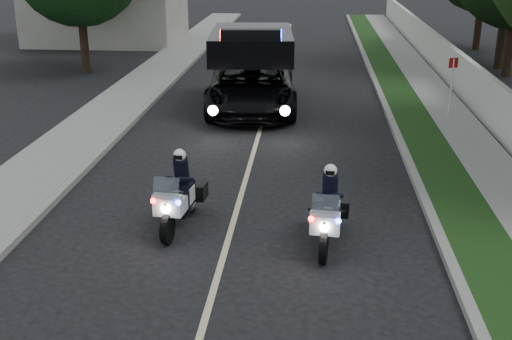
{
  "coord_description": "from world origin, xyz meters",
  "views": [
    {
      "loc": [
        1.53,
        -10.25,
        5.52
      ],
      "look_at": [
        0.43,
        2.33,
        1.0
      ],
      "focal_mm": 45.32,
      "sensor_mm": 36.0,
      "label": 1
    }
  ],
  "objects": [
    {
      "name": "tree_left_far",
      "position": [
        -9.67,
        23.36,
        0.0
      ],
      "size": [
        5.47,
        5.47,
        8.31
      ],
      "primitive_type": null,
      "rotation": [
        0.0,
        0.0,
        -0.1
      ],
      "color": "black",
      "rests_on": "ground"
    },
    {
      "name": "police_moto_left",
      "position": [
        -1.05,
        1.61,
        0.0
      ],
      "size": [
        0.85,
        1.95,
        1.61
      ],
      "primitive_type": null,
      "rotation": [
        0.0,
        0.0,
        -0.1
      ],
      "color": "silver",
      "rests_on": "ground"
    },
    {
      "name": "cyclist",
      "position": [
        -2.54,
        20.7,
        0.0
      ],
      "size": [
        0.59,
        0.41,
        1.61
      ],
      "primitive_type": "imported",
      "rotation": [
        0.0,
        0.0,
        3.18
      ],
      "color": "black",
      "rests_on": "ground"
    },
    {
      "name": "bicycle",
      "position": [
        -2.54,
        20.7,
        0.0
      ],
      "size": [
        0.63,
        1.72,
        0.89
      ],
      "primitive_type": "imported",
      "rotation": [
        0.0,
        0.0,
        0.02
      ],
      "color": "black",
      "rests_on": "ground"
    },
    {
      "name": "tree_right_c",
      "position": [
        9.79,
        17.93,
        0.0
      ],
      "size": [
        5.59,
        5.59,
        9.14
      ],
      "primitive_type": null,
      "rotation": [
        0.0,
        0.0,
        -0.02
      ],
      "color": "black",
      "rests_on": "ground"
    },
    {
      "name": "grass_verge",
      "position": [
        4.8,
        10.0,
        0.08
      ],
      "size": [
        1.2,
        60.0,
        0.16
      ],
      "primitive_type": "cube",
      "color": "#193814",
      "rests_on": "ground"
    },
    {
      "name": "police_suv",
      "position": [
        -0.5,
        11.35,
        0.0
      ],
      "size": [
        3.37,
        6.5,
        3.06
      ],
      "primitive_type": "imported",
      "rotation": [
        0.0,
        0.0,
        0.07
      ],
      "color": "black",
      "rests_on": "ground"
    },
    {
      "name": "sidewalk_right",
      "position": [
        6.1,
        10.0,
        0.08
      ],
      "size": [
        1.4,
        60.0,
        0.16
      ],
      "primitive_type": "cube",
      "color": "gray",
      "rests_on": "ground"
    },
    {
      "name": "property_wall",
      "position": [
        7.1,
        10.0,
        0.75
      ],
      "size": [
        0.22,
        60.0,
        1.5
      ],
      "primitive_type": "cube",
      "color": "beige",
      "rests_on": "ground"
    },
    {
      "name": "sidewalk_left",
      "position": [
        -5.2,
        10.0,
        0.08
      ],
      "size": [
        2.0,
        60.0,
        0.16
      ],
      "primitive_type": "cube",
      "color": "gray",
      "rests_on": "ground"
    },
    {
      "name": "curb_right",
      "position": [
        4.1,
        10.0,
        0.07
      ],
      "size": [
        0.2,
        60.0,
        0.15
      ],
      "primitive_type": "cube",
      "color": "gray",
      "rests_on": "ground"
    },
    {
      "name": "tree_right_d",
      "position": [
        9.92,
        19.69,
        0.0
      ],
      "size": [
        8.1,
        8.1,
        13.31
      ],
      "primitive_type": null,
      "rotation": [
        0.0,
        0.0,
        -0.02
      ],
      "color": "#153812",
      "rests_on": "ground"
    },
    {
      "name": "curb_left",
      "position": [
        -4.1,
        10.0,
        0.07
      ],
      "size": [
        0.2,
        60.0,
        0.15
      ],
      "primitive_type": "cube",
      "color": "gray",
      "rests_on": "ground"
    },
    {
      "name": "police_moto_right",
      "position": [
        1.92,
        1.05,
        0.0
      ],
      "size": [
        0.84,
        1.91,
        1.58
      ],
      "primitive_type": null,
      "rotation": [
        0.0,
        0.0,
        -0.11
      ],
      "color": "white",
      "rests_on": "ground"
    },
    {
      "name": "lane_marking",
      "position": [
        0.0,
        10.0,
        0.0
      ],
      "size": [
        0.12,
        50.0,
        0.01
      ],
      "primitive_type": "cube",
      "color": "#BFB78C",
      "rests_on": "ground"
    },
    {
      "name": "tree_left_near",
      "position": [
        -8.3,
        17.07,
        0.0
      ],
      "size": [
        7.14,
        7.14,
        9.21
      ],
      "primitive_type": null,
      "rotation": [
        0.0,
        0.0,
        -0.37
      ],
      "color": "#143E15",
      "rests_on": "ground"
    },
    {
      "name": "sign_post",
      "position": [
        6.0,
        10.59,
        0.0
      ],
      "size": [
        0.41,
        0.41,
        2.05
      ],
      "primitive_type": null,
      "rotation": [
        0.0,
        0.0,
        0.33
      ],
      "color": "#A30B14",
      "rests_on": "ground"
    },
    {
      "name": "ground",
      "position": [
        0.0,
        0.0,
        0.0
      ],
      "size": [
        120.0,
        120.0,
        0.0
      ],
      "primitive_type": "plane",
      "color": "black",
      "rests_on": "ground"
    },
    {
      "name": "tree_right_e",
      "position": [
        10.17,
        25.03,
        0.0
      ],
      "size": [
        5.47,
        5.47,
        8.92
      ],
      "primitive_type": null,
      "rotation": [
        0.0,
        0.0,
        -0.02
      ],
      "color": "#193410",
      "rests_on": "ground"
    }
  ]
}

